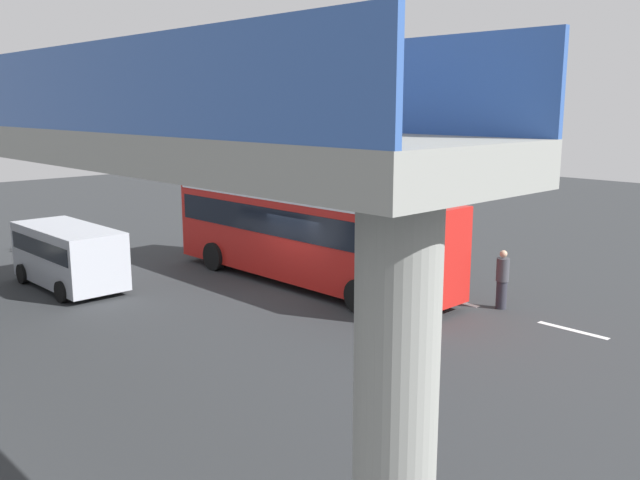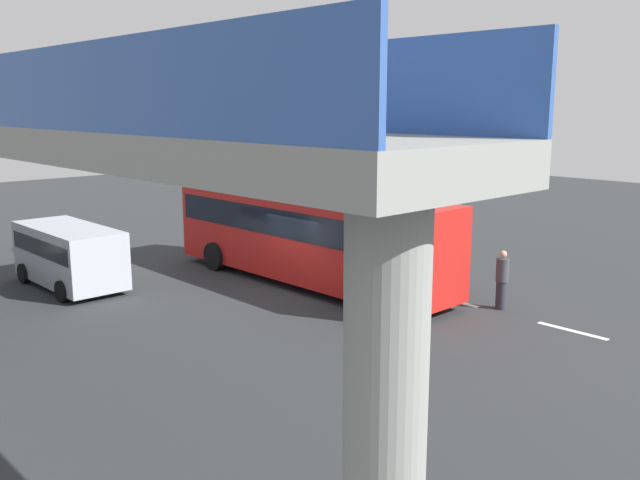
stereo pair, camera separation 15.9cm
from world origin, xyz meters
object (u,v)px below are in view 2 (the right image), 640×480
object	(u,v)px
city_bus	(307,229)
pedestrian	(502,280)
bicycle_green	(33,244)
parked_van	(69,252)
traffic_sign	(428,234)

from	to	relation	value
city_bus	pedestrian	world-z (taller)	city_bus
bicycle_green	pedestrian	size ratio (longest dim) A/B	0.99
parked_van	traffic_sign	distance (m)	11.96
bicycle_green	pedestrian	distance (m)	19.05
city_bus	bicycle_green	size ratio (longest dim) A/B	6.52
parked_van	traffic_sign	bearing A→B (deg)	-135.35
parked_van	pedestrian	xyz separation A→B (m)	(-11.34, -8.33, -0.30)
city_bus	parked_van	world-z (taller)	city_bus
pedestrian	traffic_sign	size ratio (longest dim) A/B	0.64
parked_van	traffic_sign	xyz separation A→B (m)	(-8.50, -8.39, 0.71)
pedestrian	parked_van	bearing A→B (deg)	36.29
pedestrian	city_bus	bearing A→B (deg)	19.06
bicycle_green	traffic_sign	size ratio (longest dim) A/B	0.63
bicycle_green	pedestrian	xyz separation A→B (m)	(-17.64, -7.20, 0.51)
city_bus	bicycle_green	xyz separation A→B (m)	(11.35, 5.03, -1.51)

